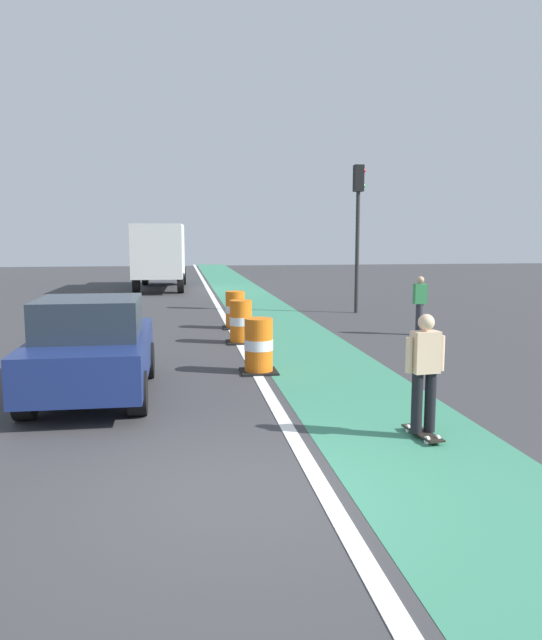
# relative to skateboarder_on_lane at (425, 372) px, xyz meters

# --- Properties ---
(ground_plane) EXTENTS (100.00, 100.00, 0.00)m
(ground_plane) POSITION_rel_skateboarder_on_lane_xyz_m (-2.63, -1.49, -0.91)
(ground_plane) COLOR #38383A
(bike_lane_strip) EXTENTS (2.50, 80.00, 0.01)m
(bike_lane_strip) POSITION_rel_skateboarder_on_lane_xyz_m (-0.23, 10.51, -0.91)
(bike_lane_strip) COLOR #387F60
(bike_lane_strip) RESTS_ON ground
(lane_divider_stripe) EXTENTS (0.20, 80.00, 0.01)m
(lane_divider_stripe) POSITION_rel_skateboarder_on_lane_xyz_m (-1.73, 10.51, -0.91)
(lane_divider_stripe) COLOR silver
(lane_divider_stripe) RESTS_ON ground
(skateboarder_on_lane) EXTENTS (0.57, 0.82, 1.69)m
(skateboarder_on_lane) POSITION_rel_skateboarder_on_lane_xyz_m (0.00, 0.00, 0.00)
(skateboarder_on_lane) COLOR black
(skateboarder_on_lane) RESTS_ON ground
(parked_sedan_nearest) EXTENTS (1.94, 4.11, 1.70)m
(parked_sedan_nearest) POSITION_rel_skateboarder_on_lane_xyz_m (-4.69, 2.88, -0.08)
(parked_sedan_nearest) COLOR navy
(parked_sedan_nearest) RESTS_ON ground
(traffic_barrel_front) EXTENTS (0.73, 0.73, 1.09)m
(traffic_barrel_front) POSITION_rel_skateboarder_on_lane_xyz_m (-1.68, 4.34, -0.38)
(traffic_barrel_front) COLOR orange
(traffic_barrel_front) RESTS_ON ground
(traffic_barrel_mid) EXTENTS (0.73, 0.73, 1.09)m
(traffic_barrel_mid) POSITION_rel_skateboarder_on_lane_xyz_m (-1.68, 7.83, -0.38)
(traffic_barrel_mid) COLOR orange
(traffic_barrel_mid) RESTS_ON ground
(traffic_barrel_back) EXTENTS (0.73, 0.73, 1.09)m
(traffic_barrel_back) POSITION_rel_skateboarder_on_lane_xyz_m (-1.59, 10.36, -0.38)
(traffic_barrel_back) COLOR orange
(traffic_barrel_back) RESTS_ON ground
(delivery_truck_down_block) EXTENTS (2.55, 7.67, 3.23)m
(delivery_truck_down_block) POSITION_rel_skateboarder_on_lane_xyz_m (-4.07, 24.23, 0.94)
(delivery_truck_down_block) COLOR silver
(delivery_truck_down_block) RESTS_ON ground
(traffic_light_corner) EXTENTS (0.41, 0.32, 5.10)m
(traffic_light_corner) POSITION_rel_skateboarder_on_lane_xyz_m (2.97, 13.44, 2.59)
(traffic_light_corner) COLOR #2D2D2D
(traffic_light_corner) RESTS_ON ground
(pedestrian_crossing) EXTENTS (0.34, 0.20, 1.61)m
(pedestrian_crossing) POSITION_rel_skateboarder_on_lane_xyz_m (3.28, 8.40, -0.05)
(pedestrian_crossing) COLOR #33333D
(pedestrian_crossing) RESTS_ON ground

